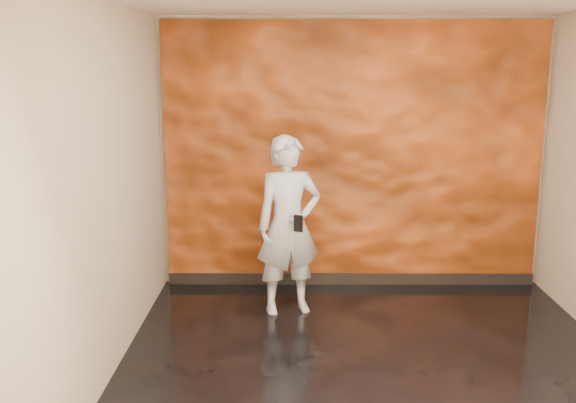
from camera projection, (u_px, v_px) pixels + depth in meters
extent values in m
cube|color=black|center=(372.00, 367.00, 5.03)|extent=(4.00, 4.00, 0.01)
cube|color=#BEAF92|center=(352.00, 154.00, 6.68)|extent=(4.00, 0.02, 2.80)
cube|color=#BEAF92|center=(438.00, 282.00, 2.77)|extent=(4.00, 0.02, 2.80)
cube|color=#BEAF92|center=(107.00, 191.00, 4.74)|extent=(0.02, 4.00, 2.80)
cube|color=#D95619|center=(353.00, 157.00, 6.65)|extent=(3.90, 0.06, 2.75)
cube|color=black|center=(350.00, 279.00, 6.89)|extent=(3.90, 0.04, 0.12)
imported|color=#969CA4|center=(289.00, 225.00, 5.99)|extent=(0.70, 0.55, 1.69)
cube|color=black|center=(298.00, 223.00, 5.73)|extent=(0.08, 0.05, 0.15)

